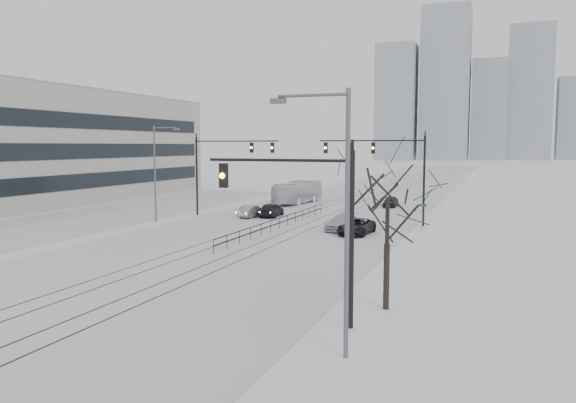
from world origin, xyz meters
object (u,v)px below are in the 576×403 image
Objects in this scene: bare_tree at (388,209)px; sedan_nb_far at (391,202)px; box_truck at (298,193)px; sedan_nb_right at (342,223)px; traffic_mast_near at (311,213)px; sedan_nb_front at (357,227)px; sedan_sb_inner at (271,210)px; sedan_sb_outer at (252,211)px.

sedan_nb_far is (-7.37, 41.66, -3.86)m from bare_tree.
bare_tree is 45.81m from box_truck.
bare_tree is 0.62× the size of box_truck.
sedan_nb_right is 19.57m from sedan_nb_far.
traffic_mast_near is 47.68m from box_truck.
sedan_nb_front is 2.49m from sedan_nb_right.
sedan_sb_inner is at bearing 104.59° from box_truck.
bare_tree is 33.20m from sedan_sb_outer.
sedan_sb_outer is 0.38× the size of box_truck.
box_truck is at bearing 123.96° from sedan_nb_right.
box_truck is (-18.90, 41.62, -3.13)m from bare_tree.
traffic_mast_near is at bearing -76.07° from sedan_nb_front.
sedan_nb_far is at bearing 96.34° from traffic_mast_near.
traffic_mast_near is 1.51× the size of sedan_nb_front.
bare_tree is at bearing 116.19° from sedan_sb_inner.
bare_tree is 1.45× the size of sedan_sb_inner.
box_truck is (-12.66, 21.30, 0.72)m from sedan_nb_front.
sedan_sb_outer is at bearing 97.43° from box_truck.
box_truck reaches higher than sedan_nb_far.
sedan_sb_inner is at bearing -127.25° from sedan_nb_far.
bare_tree is 1.64× the size of sedan_nb_far.
sedan_nb_front is 1.25× the size of sedan_nb_far.
sedan_sb_outer is at bearing 118.25° from traffic_mast_near.
sedan_nb_front is 0.47× the size of box_truck.
traffic_mast_near is 1.66× the size of sedan_sb_inner.
box_truck reaches higher than sedan_nb_front.
bare_tree is at bearing 120.82° from box_truck.
bare_tree is at bearing 129.74° from sedan_sb_outer.
sedan_sb_inner is at bearing 147.62° from sedan_nb_front.
sedan_nb_front is 1.04× the size of sedan_nb_right.
bare_tree is at bearing -81.19° from sedan_nb_far.
box_truck reaches higher than sedan_sb_outer.
traffic_mast_near reaches higher than sedan_nb_front.
sedan_nb_front is (10.76, -8.10, -0.07)m from sedan_sb_inner.
sedan_sb_outer is 0.83× the size of sedan_nb_right.
sedan_sb_outer is 14.18m from sedan_nb_front.
sedan_sb_inner is 13.47m from sedan_nb_front.
sedan_nb_front is at bearing -88.20° from sedan_nb_far.
sedan_sb_outer is at bearing 31.92° from sedan_sb_inner.
sedan_nb_front is 24.79m from box_truck.
sedan_nb_front is 21.37m from sedan_nb_far.
sedan_nb_right is 1.20× the size of sedan_nb_far.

